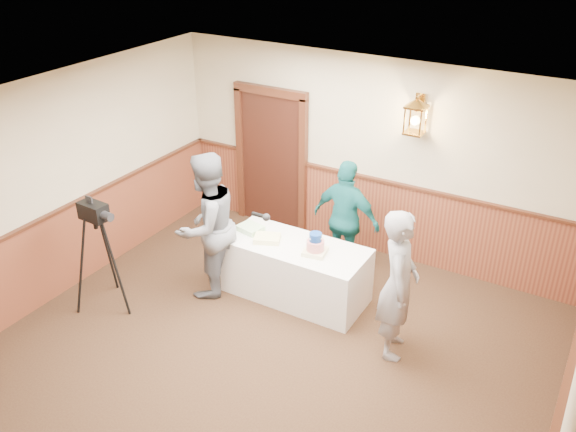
# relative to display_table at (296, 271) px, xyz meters

# --- Properties ---
(ground) EXTENTS (7.00, 7.00, 0.00)m
(ground) POSITION_rel_display_table_xyz_m (0.30, -1.90, -0.38)
(ground) COLOR #321D13
(ground) RESTS_ON ground
(room_shell) EXTENTS (6.02, 7.02, 2.81)m
(room_shell) POSITION_rel_display_table_xyz_m (0.25, -1.45, 1.15)
(room_shell) COLOR #BDB18E
(room_shell) RESTS_ON ground
(display_table) EXTENTS (1.80, 0.80, 0.75)m
(display_table) POSITION_rel_display_table_xyz_m (0.00, 0.00, 0.00)
(display_table) COLOR silver
(display_table) RESTS_ON ground
(tiered_cake) EXTENTS (0.31, 0.31, 0.28)m
(tiered_cake) POSITION_rel_display_table_xyz_m (0.30, -0.06, 0.48)
(tiered_cake) COLOR beige
(tiered_cake) RESTS_ON display_table
(sheet_cake_yellow) EXTENTS (0.39, 0.35, 0.07)m
(sheet_cake_yellow) POSITION_rel_display_table_xyz_m (-0.37, -0.09, 0.41)
(sheet_cake_yellow) COLOR #F8EF94
(sheet_cake_yellow) RESTS_ON display_table
(sheet_cake_green) EXTENTS (0.35, 0.30, 0.07)m
(sheet_cake_green) POSITION_rel_display_table_xyz_m (-0.69, 0.02, 0.41)
(sheet_cake_green) COLOR #AEE19F
(sheet_cake_green) RESTS_ON display_table
(interviewer) EXTENTS (1.56, 1.03, 1.91)m
(interviewer) POSITION_rel_display_table_xyz_m (-1.02, -0.45, 0.58)
(interviewer) COLOR slate
(interviewer) RESTS_ON ground
(baker) EXTENTS (0.61, 0.75, 1.77)m
(baker) POSITION_rel_display_table_xyz_m (1.47, -0.37, 0.51)
(baker) COLOR gray
(baker) RESTS_ON ground
(assistant_p) EXTENTS (0.99, 0.48, 1.64)m
(assistant_p) POSITION_rel_display_table_xyz_m (0.30, 0.81, 0.44)
(assistant_p) COLOR #145F61
(assistant_p) RESTS_ON ground
(tv_camera_rig) EXTENTS (0.56, 0.52, 1.43)m
(tv_camera_rig) POSITION_rel_display_table_xyz_m (-1.95, -1.37, 0.27)
(tv_camera_rig) COLOR black
(tv_camera_rig) RESTS_ON ground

